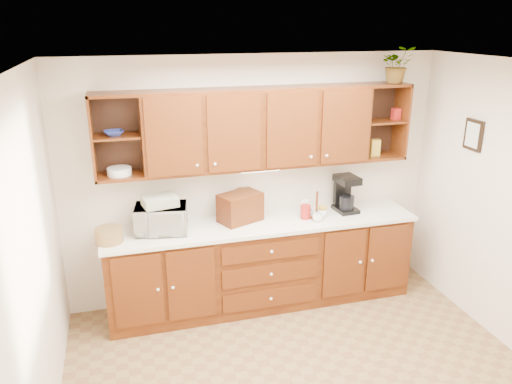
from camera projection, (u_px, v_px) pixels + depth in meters
ceiling at (325, 69)px, 3.28m from camera, size 4.00×4.00×0.00m
back_wall at (255, 180)px, 5.30m from camera, size 4.00×0.00×4.00m
left_wall at (27, 285)px, 3.20m from camera, size 0.00×3.50×3.50m
base_cabinets at (262, 264)px, 5.30m from camera, size 3.20×0.60×0.90m
countertop at (263, 224)px, 5.14m from camera, size 3.24×0.64×0.04m
upper_cabinets at (260, 128)px, 4.96m from camera, size 3.20×0.33×0.80m
undercabinet_light at (260, 170)px, 5.05m from camera, size 0.40×0.05×0.02m
framed_picture at (474, 135)px, 4.85m from camera, size 0.03×0.24×0.30m
wicker_basket at (109, 235)px, 4.65m from camera, size 0.31×0.31×0.14m
microwave at (161, 219)px, 4.85m from camera, size 0.54×0.41×0.27m
towel_stack at (160, 201)px, 4.79m from camera, size 0.36×0.29×0.10m
wine_bottle at (165, 214)px, 4.96m from camera, size 0.09×0.09×0.28m
woven_tray at (242, 214)px, 5.31m from camera, size 0.32×0.20×0.31m
bread_box at (240, 207)px, 5.11m from camera, size 0.50×0.41×0.30m
mug_tree at (316, 214)px, 5.21m from camera, size 0.27×0.27×0.30m
canister_red at (305, 212)px, 5.21m from camera, size 0.13×0.13×0.15m
canister_white at (305, 207)px, 5.31m from camera, size 0.09×0.09×0.16m
canister_yellow at (322, 211)px, 5.29m from camera, size 0.10×0.10×0.10m
coffee_maker at (345, 194)px, 5.39m from camera, size 0.23×0.29×0.40m
bowl_stack at (114, 133)px, 4.59m from camera, size 0.21×0.21×0.05m
plate_stack at (119, 171)px, 4.71m from camera, size 0.23×0.23×0.07m
pantry_box_yellow at (375, 148)px, 5.37m from camera, size 0.11×0.09×0.18m
pantry_box_red at (396, 114)px, 5.31m from camera, size 0.09×0.08×0.12m
potted_plant at (397, 65)px, 5.11m from camera, size 0.40×0.37×0.37m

